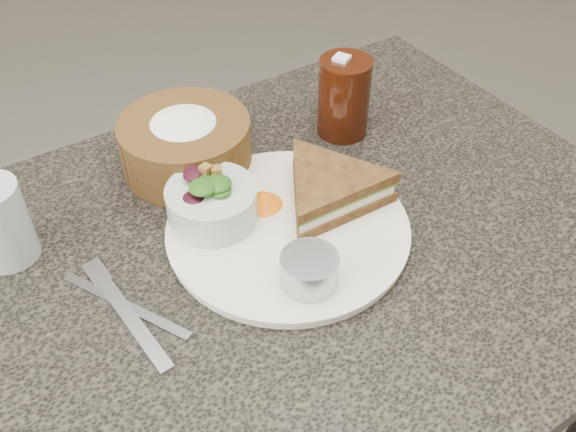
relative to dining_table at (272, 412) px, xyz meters
The scene contains 10 objects.
dining_table is the anchor object (origin of this frame).
dinner_plate 0.38m from the dining_table, 20.95° to the left, with size 0.30×0.30×0.01m, color silver.
sandwich 0.43m from the dining_table, 11.92° to the left, with size 0.18×0.18×0.05m, color brown, non-canonical shape.
salad_bowl 0.43m from the dining_table, 111.19° to the left, with size 0.11×0.11×0.07m, color #A8C0B6, non-canonical shape.
dressing_ramekin 0.42m from the dining_table, 82.27° to the right, with size 0.07×0.07×0.04m, color #9DA2A9.
orange_wedge 0.41m from the dining_table, 62.34° to the left, with size 0.05×0.05×0.02m, color orange.
fork 0.42m from the dining_table, behind, with size 0.02×0.17×0.00m, color #A2A6AD.
knife 0.42m from the dining_table, behind, with size 0.01×0.18×0.00m, color gray.
bread_basket 0.47m from the dining_table, 91.03° to the left, with size 0.18×0.18×0.10m, color #553E1A, non-canonical shape.
cola_glass 0.52m from the dining_table, 34.51° to the left, with size 0.08×0.08×0.13m, color black, non-canonical shape.
Camera 1 is at (-0.28, -0.47, 1.32)m, focal length 40.00 mm.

